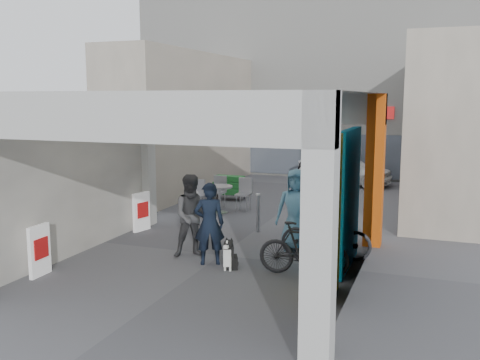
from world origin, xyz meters
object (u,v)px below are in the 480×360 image
at_px(man_with_dog, 209,224).
at_px(bicycle_front, 326,236).
at_px(bicycle_rear, 304,249).
at_px(white_van, 345,169).
at_px(produce_stand, 228,190).
at_px(cafe_set, 220,199).
at_px(man_back_turned, 193,216).
at_px(border_collie, 230,256).
at_px(man_elderly, 296,209).
at_px(man_crates, 310,173).

distance_m(man_with_dog, bicycle_front, 2.52).
height_order(bicycle_rear, white_van, white_van).
bearing_deg(produce_stand, cafe_set, -86.39).
height_order(cafe_set, man_back_turned, man_back_turned).
distance_m(cafe_set, white_van, 6.83).
height_order(man_back_turned, bicycle_rear, man_back_turned).
bearing_deg(cafe_set, white_van, 66.43).
height_order(produce_stand, border_collie, produce_stand).
distance_m(border_collie, man_elderly, 2.14).
distance_m(cafe_set, man_crates, 3.58).
height_order(man_elderly, bicycle_rear, man_elderly).
bearing_deg(bicycle_front, bicycle_rear, 166.89).
bearing_deg(cafe_set, man_crates, 53.01).
distance_m(cafe_set, man_elderly, 4.65).
xyz_separation_m(man_with_dog, bicycle_rear, (1.99, -0.03, -0.33)).
xyz_separation_m(produce_stand, bicycle_front, (4.44, -5.51, 0.19)).
xyz_separation_m(man_crates, bicycle_front, (1.89, -6.56, -0.39)).
relative_size(man_with_dog, man_back_turned, 0.95).
height_order(man_with_dog, man_crates, man_crates).
relative_size(cafe_set, man_back_turned, 0.91).
distance_m(man_elderly, bicycle_front, 0.99).
bearing_deg(white_van, produce_stand, 156.16).
bearing_deg(cafe_set, bicycle_rear, -52.47).
bearing_deg(border_collie, man_back_turned, 128.76).
bearing_deg(bicycle_rear, bicycle_front, -11.50).
relative_size(man_with_dog, man_elderly, 0.93).
relative_size(cafe_set, bicycle_rear, 0.93).
bearing_deg(bicycle_rear, man_back_turned, 77.79).
distance_m(bicycle_front, bicycle_rear, 1.26).
distance_m(man_with_dog, man_back_turned, 0.65).
height_order(man_back_turned, man_crates, man_back_turned).
bearing_deg(cafe_set, man_with_dog, -69.63).
distance_m(produce_stand, man_back_turned, 6.62).
xyz_separation_m(man_crates, white_van, (0.60, 3.44, -0.27)).
relative_size(border_collie, man_with_dog, 0.39).
relative_size(cafe_set, man_crates, 0.92).
bearing_deg(white_van, bicycle_front, -161.39).
xyz_separation_m(produce_stand, man_elderly, (3.66, -5.06, 0.61)).
bearing_deg(white_van, bicycle_rear, -163.10).
xyz_separation_m(cafe_set, border_collie, (2.36, -5.12, -0.09)).
distance_m(cafe_set, produce_stand, 1.82).
height_order(cafe_set, bicycle_front, bicycle_front).
relative_size(man_with_dog, white_van, 0.47).
xyz_separation_m(cafe_set, man_back_turned, (1.30, -4.59, 0.55)).
height_order(border_collie, man_with_dog, man_with_dog).
height_order(man_back_turned, white_van, man_back_turned).
xyz_separation_m(man_with_dog, man_crates, (0.29, 7.78, 0.03)).
bearing_deg(white_van, man_back_turned, -176.22).
height_order(cafe_set, man_crates, man_crates).
height_order(man_crates, bicycle_front, man_crates).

